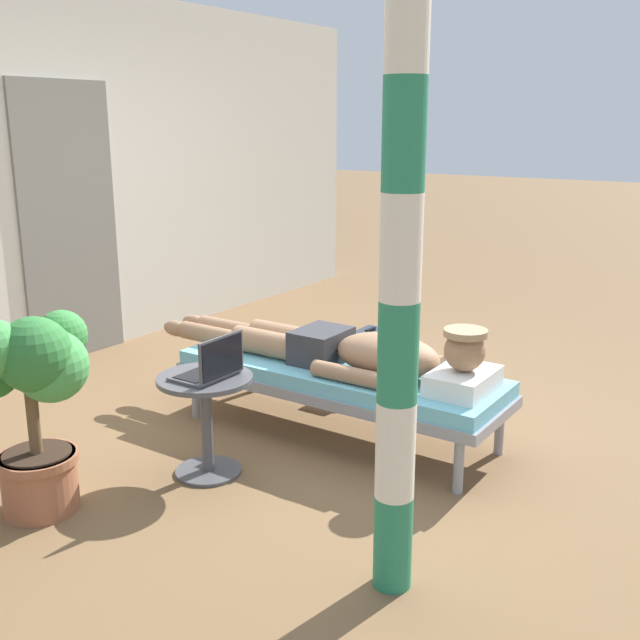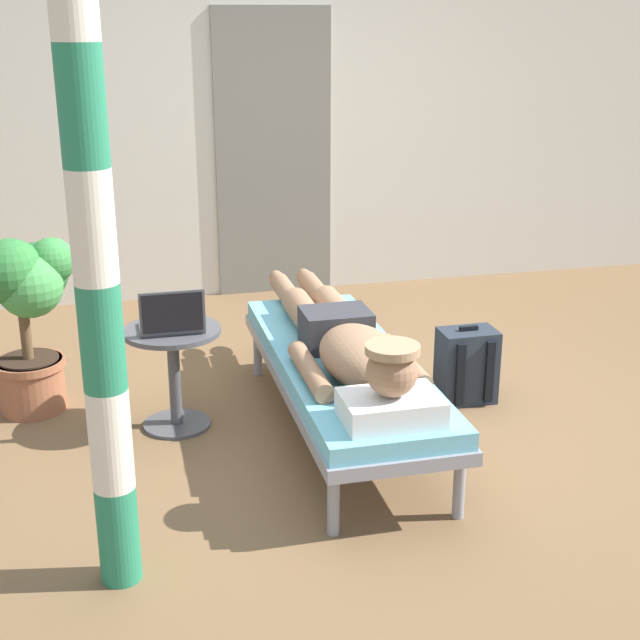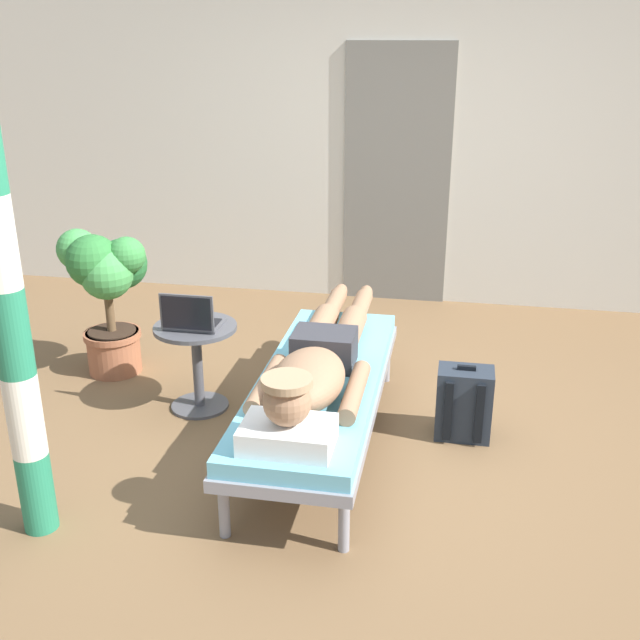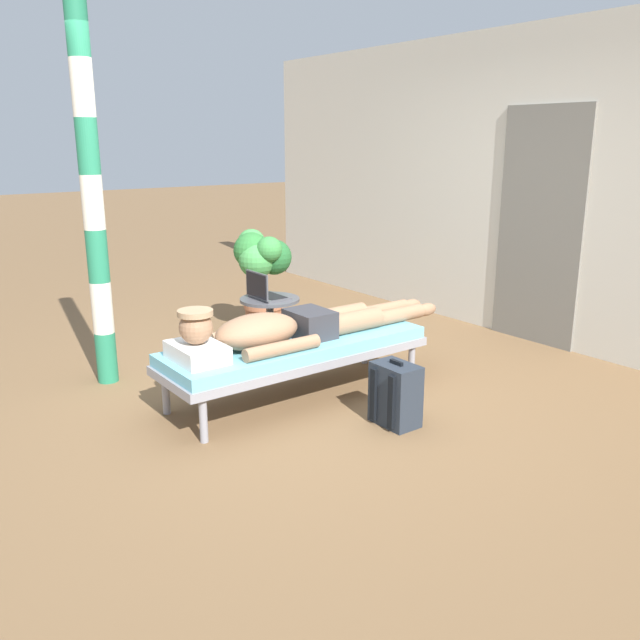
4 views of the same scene
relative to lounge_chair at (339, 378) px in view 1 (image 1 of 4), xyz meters
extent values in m
plane|color=brown|center=(0.09, 0.11, -0.35)|extent=(40.00, 40.00, 0.00)
cube|color=beige|center=(0.00, 2.58, 1.00)|extent=(7.60, 0.20, 2.70)
cube|color=slate|center=(0.15, 2.47, 0.67)|extent=(0.84, 0.03, 2.04)
cylinder|color=gray|center=(-0.27, 0.86, -0.21)|extent=(0.05, 0.05, 0.28)
cylinder|color=gray|center=(0.27, 0.86, -0.21)|extent=(0.05, 0.05, 0.28)
cylinder|color=gray|center=(-0.27, -0.86, -0.21)|extent=(0.05, 0.05, 0.28)
cylinder|color=gray|center=(0.27, -0.86, -0.21)|extent=(0.05, 0.05, 0.28)
cube|color=gray|center=(0.00, 0.00, -0.04)|extent=(0.63, 1.92, 0.06)
cube|color=#6BB7CC|center=(0.00, 0.00, 0.03)|extent=(0.61, 1.88, 0.08)
cube|color=white|center=(0.00, -0.75, 0.13)|extent=(0.40, 0.28, 0.11)
sphere|color=#997051|center=(0.00, -0.75, 0.29)|extent=(0.21, 0.21, 0.21)
cylinder|color=tan|center=(0.00, -0.75, 0.38)|extent=(0.22, 0.22, 0.03)
ellipsoid|color=#997051|center=(0.00, -0.31, 0.19)|extent=(0.35, 0.60, 0.23)
cylinder|color=#997051|center=(-0.22, -0.26, 0.12)|extent=(0.09, 0.55, 0.09)
cylinder|color=#997051|center=(0.22, -0.26, 0.12)|extent=(0.09, 0.55, 0.09)
cube|color=#333338|center=(0.00, 0.12, 0.17)|extent=(0.33, 0.26, 0.19)
cylinder|color=#997051|center=(-0.09, 0.46, 0.15)|extent=(0.15, 0.42, 0.15)
cylinder|color=#997051|center=(-0.09, 0.89, 0.13)|extent=(0.11, 0.44, 0.11)
ellipsoid|color=#997051|center=(-0.09, 1.18, 0.12)|extent=(0.09, 0.20, 0.10)
cylinder|color=#997051|center=(0.09, 0.46, 0.15)|extent=(0.15, 0.42, 0.15)
cylinder|color=#997051|center=(0.09, 0.89, 0.13)|extent=(0.11, 0.44, 0.11)
ellipsoid|color=#997051|center=(0.09, 1.18, 0.12)|extent=(0.09, 0.20, 0.10)
cylinder|color=#4C4C51|center=(-0.79, 0.29, -0.34)|extent=(0.34, 0.34, 0.02)
cylinder|color=#4C4C51|center=(-0.79, 0.29, -0.09)|extent=(0.06, 0.06, 0.48)
cylinder|color=#4C4C51|center=(-0.79, 0.29, 0.17)|extent=(0.48, 0.48, 0.02)
cube|color=#4C4C51|center=(-0.79, 0.29, 0.19)|extent=(0.31, 0.22, 0.02)
cube|color=black|center=(-0.79, 0.30, 0.20)|extent=(0.27, 0.15, 0.00)
cube|color=#4C4C51|center=(-0.79, 0.17, 0.30)|extent=(0.31, 0.01, 0.21)
cube|color=black|center=(-0.79, 0.17, 0.30)|extent=(0.29, 0.00, 0.19)
cube|color=#262D38|center=(0.76, 0.24, -0.15)|extent=(0.30, 0.20, 0.40)
cube|color=#262D38|center=(0.76, 0.36, -0.22)|extent=(0.23, 0.04, 0.18)
cube|color=black|center=(0.67, 0.13, -0.15)|extent=(0.04, 0.02, 0.34)
cube|color=black|center=(0.84, 0.13, -0.15)|extent=(0.04, 0.02, 0.34)
cube|color=black|center=(0.76, 0.24, 0.07)|extent=(0.10, 0.02, 0.02)
cylinder|color=#9E5B3D|center=(-1.50, 0.67, -0.21)|extent=(0.34, 0.34, 0.28)
cylinder|color=#9E5B3D|center=(-1.50, 0.67, -0.09)|extent=(0.37, 0.37, 0.04)
cylinder|color=#332319|center=(-1.50, 0.67, -0.06)|extent=(0.31, 0.31, 0.01)
cylinder|color=brown|center=(-1.50, 0.67, 0.12)|extent=(0.06, 0.06, 0.37)
sphere|color=#38843D|center=(-1.34, 0.64, 0.47)|extent=(0.23, 0.23, 0.23)
sphere|color=#23602D|center=(-1.43, 0.75, 0.37)|extent=(0.32, 0.32, 0.32)
sphere|color=#2D7233|center=(-1.53, 0.58, 0.44)|extent=(0.33, 0.33, 0.33)
sphere|color=#429347|center=(-1.45, 0.58, 0.36)|extent=(0.33, 0.33, 0.33)
cylinder|color=#267F59|center=(-1.10, -0.96, -0.16)|extent=(0.15, 0.15, 0.38)
cylinder|color=silver|center=(-1.10, -0.96, 0.22)|extent=(0.15, 0.15, 0.38)
cylinder|color=#267F59|center=(-1.10, -0.96, 0.60)|extent=(0.15, 0.15, 0.38)
cylinder|color=silver|center=(-1.10, -0.96, 0.98)|extent=(0.15, 0.15, 0.38)
cylinder|color=#267F59|center=(-1.10, -0.96, 1.36)|extent=(0.15, 0.15, 0.38)
cylinder|color=silver|center=(-1.10, -0.96, 1.75)|extent=(0.15, 0.15, 0.38)
camera|label=1|loc=(-3.40, -2.17, 1.41)|focal=42.23mm
camera|label=2|loc=(-1.06, -3.85, 1.63)|focal=49.85mm
camera|label=3|loc=(0.66, -3.51, 1.75)|focal=42.12mm
camera|label=4|loc=(3.61, -2.49, 1.42)|focal=37.25mm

